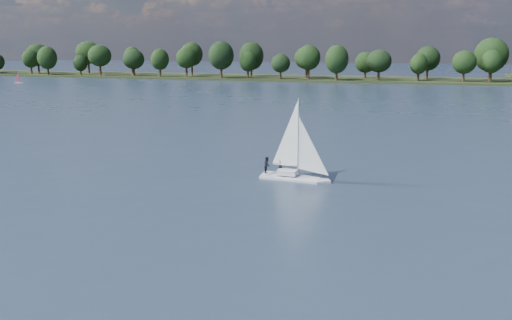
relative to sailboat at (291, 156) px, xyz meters
The scene contains 5 objects.
ground 64.16m from the sailboat, 98.18° to the left, with size 700.00×700.00×0.00m, color #233342.
far_shore 175.71m from the sailboat, 92.98° to the left, with size 660.00×40.00×1.50m, color black.
sailboat is the anchor object (origin of this frame).
dinghy_pink 178.30m from the sailboat, 138.63° to the left, with size 2.98×2.43×4.50m.
treeline 175.29m from the sailboat, 101.68° to the left, with size 562.38×73.48×18.05m.
Camera 1 is at (23.30, -18.21, 13.37)m, focal length 40.00 mm.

